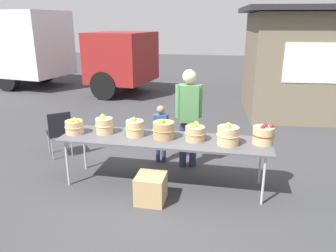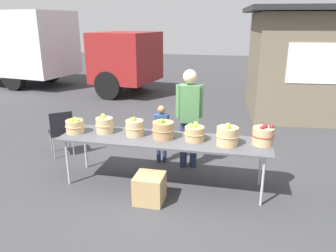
% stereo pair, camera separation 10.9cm
% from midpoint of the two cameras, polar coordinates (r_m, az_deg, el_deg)
% --- Properties ---
extents(ground_plane, '(40.00, 40.00, 0.00)m').
position_cam_midpoint_polar(ground_plane, '(5.11, -1.29, -10.13)').
color(ground_plane, '#38383A').
extents(market_table, '(3.10, 0.76, 0.75)m').
position_cam_midpoint_polar(market_table, '(4.82, -1.35, -2.60)').
color(market_table, '#4C4C51').
rests_on(market_table, ground).
extents(apple_basket_green_0, '(0.29, 0.29, 0.25)m').
position_cam_midpoint_polar(apple_basket_green_0, '(5.21, -16.62, -0.05)').
color(apple_basket_green_0, tan).
rests_on(apple_basket_green_0, market_table).
extents(apple_basket_green_1, '(0.28, 0.28, 0.29)m').
position_cam_midpoint_polar(apple_basket_green_1, '(5.11, -11.70, 0.16)').
color(apple_basket_green_1, tan).
rests_on(apple_basket_green_1, market_table).
extents(apple_basket_green_2, '(0.29, 0.29, 0.29)m').
position_cam_midpoint_polar(apple_basket_green_2, '(4.91, -6.49, -0.25)').
color(apple_basket_green_2, tan).
rests_on(apple_basket_green_2, market_table).
extents(apple_basket_green_3, '(0.33, 0.33, 0.31)m').
position_cam_midpoint_polar(apple_basket_green_3, '(4.78, -1.46, -0.65)').
color(apple_basket_green_3, '#A87F51').
rests_on(apple_basket_green_3, market_table).
extents(apple_basket_green_4, '(0.30, 0.30, 0.26)m').
position_cam_midpoint_polar(apple_basket_green_4, '(4.71, 4.08, -1.15)').
color(apple_basket_green_4, tan).
rests_on(apple_basket_green_4, market_table).
extents(apple_basket_green_5, '(0.32, 0.32, 0.31)m').
position_cam_midpoint_polar(apple_basket_green_5, '(4.61, 9.77, -1.57)').
color(apple_basket_green_5, tan).
rests_on(apple_basket_green_5, market_table).
extents(apple_basket_red_0, '(0.31, 0.31, 0.29)m').
position_cam_midpoint_polar(apple_basket_red_0, '(4.75, 15.69, -1.49)').
color(apple_basket_red_0, tan).
rests_on(apple_basket_red_0, market_table).
extents(vendor_adult, '(0.43, 0.28, 1.67)m').
position_cam_midpoint_polar(vendor_adult, '(5.37, 3.05, 2.56)').
color(vendor_adult, '#262D4C').
rests_on(vendor_adult, ground).
extents(child_customer, '(0.26, 0.19, 1.04)m').
position_cam_midpoint_polar(child_customer, '(5.64, -1.83, -0.63)').
color(child_customer, '#262D4C').
rests_on(child_customer, ground).
extents(box_truck, '(7.94, 3.32, 2.75)m').
position_cam_midpoint_polar(box_truck, '(13.26, -22.58, 12.66)').
color(box_truck, silver).
rests_on(box_truck, ground).
extents(food_kiosk, '(3.73, 3.18, 2.74)m').
position_cam_midpoint_polar(food_kiosk, '(9.31, 23.03, 10.26)').
color(food_kiosk, '#726651').
rests_on(food_kiosk, ground).
extents(folding_chair, '(0.56, 0.56, 0.86)m').
position_cam_midpoint_polar(folding_chair, '(6.26, -18.95, -0.71)').
color(folding_chair, black).
rests_on(folding_chair, ground).
extents(produce_crate, '(0.40, 0.40, 0.40)m').
position_cam_midpoint_polar(produce_crate, '(4.59, -3.71, -10.86)').
color(produce_crate, tan).
rests_on(produce_crate, ground).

